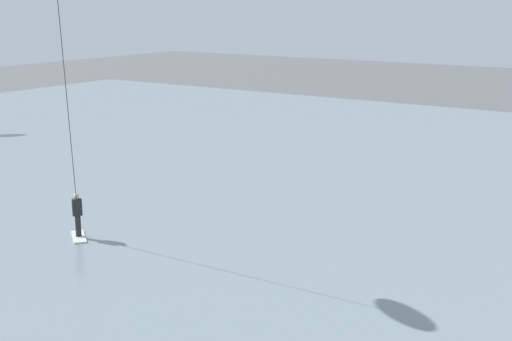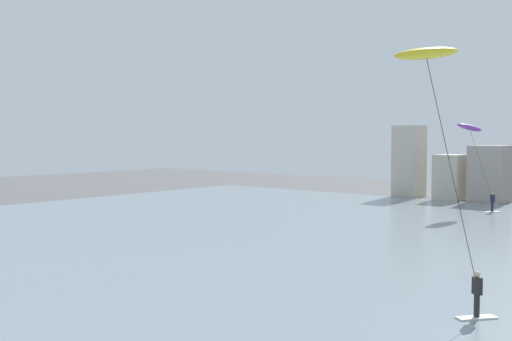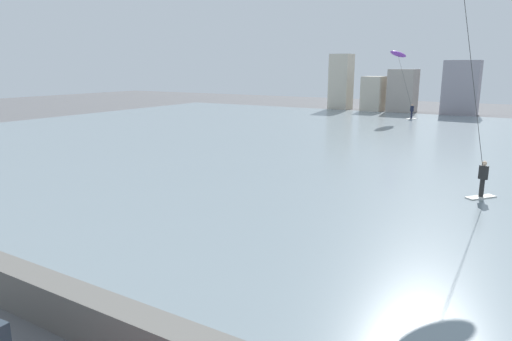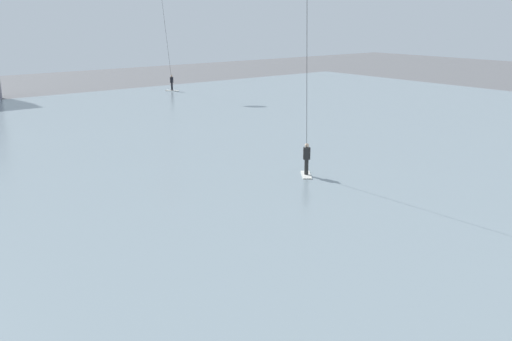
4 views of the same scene
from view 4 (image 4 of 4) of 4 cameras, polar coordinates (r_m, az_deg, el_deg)
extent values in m
cube|color=gray|center=(35.01, -11.34, 2.26)|extent=(84.00, 52.00, 0.10)
cube|color=silver|center=(28.35, 5.09, -0.45)|extent=(1.21, 1.37, 0.06)
cylinder|color=black|center=(28.24, 5.11, 0.37)|extent=(0.20, 0.20, 0.78)
cube|color=black|center=(28.07, 5.14, 1.73)|extent=(0.40, 0.38, 0.60)
sphere|color=beige|center=(27.97, 5.16, 2.54)|extent=(0.20, 0.20, 0.20)
cylinder|color=#333333|center=(26.48, 5.15, 9.37)|extent=(1.44, 1.27, 7.82)
cube|color=silver|center=(60.34, -8.46, 7.98)|extent=(1.17, 1.39, 0.06)
cylinder|color=black|center=(60.29, -8.48, 8.37)|extent=(0.20, 0.20, 0.78)
cube|color=black|center=(60.21, -8.50, 9.03)|extent=(0.40, 0.38, 0.60)
sphere|color=tan|center=(60.16, -8.52, 9.41)|extent=(0.20, 0.20, 0.20)
cylinder|color=#333333|center=(58.90, -9.02, 13.11)|extent=(1.63, 1.39, 8.80)
camera|label=1|loc=(2.19, 31.81, 26.89)|focal=50.45mm
camera|label=2|loc=(26.64, 54.42, 5.85)|focal=43.38mm
camera|label=3|loc=(20.71, 56.46, 2.51)|focal=31.96mm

